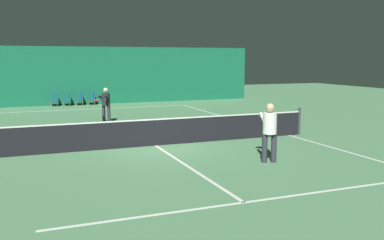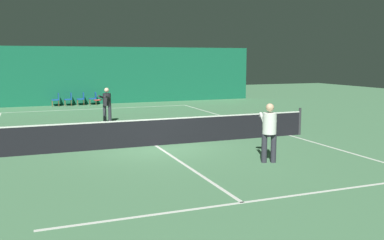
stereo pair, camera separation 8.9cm
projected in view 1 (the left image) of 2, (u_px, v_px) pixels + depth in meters
ground_plane at (156, 146)px, 14.88m from camera, size 60.00×60.00×0.00m
backdrop_curtain at (90, 76)px, 28.20m from camera, size 23.00×0.12×3.79m
court_line_baseline_far at (98, 109)px, 25.82m from camera, size 11.00×0.10×0.00m
court_line_service_far at (117, 121)px, 20.76m from camera, size 8.25×0.10×0.00m
court_line_service_near at (244, 202)px, 8.99m from camera, size 8.25×0.10×0.00m
court_line_sideline_right at (289, 135)px, 16.89m from camera, size 0.10×23.80×0.00m
court_line_centre at (156, 146)px, 14.88m from camera, size 0.10×12.80×0.00m
tennis_net at (155, 131)px, 14.80m from camera, size 12.00×0.10×1.07m
player_near at (269, 128)px, 12.38m from camera, size 0.81×1.42×1.73m
player_far at (106, 103)px, 20.06m from camera, size 1.05×1.31×1.65m
courtside_chair_0 at (55, 99)px, 27.04m from camera, size 0.44×0.44×0.84m
courtside_chair_1 at (68, 98)px, 27.33m from camera, size 0.44×0.44×0.84m
courtside_chair_2 at (80, 98)px, 27.61m from camera, size 0.44×0.44×0.84m
courtside_chair_3 at (92, 98)px, 27.89m from camera, size 0.44×0.44×0.84m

